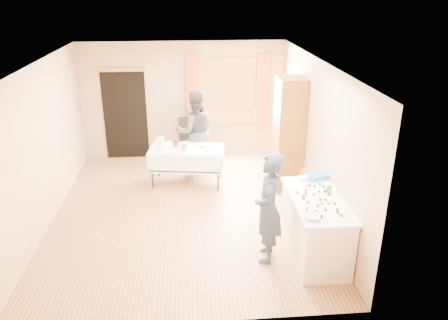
{
  "coord_description": "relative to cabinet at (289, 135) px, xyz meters",
  "views": [
    {
      "loc": [
        0.1,
        -6.83,
        3.73
      ],
      "look_at": [
        0.68,
        0.0,
        0.95
      ],
      "focal_mm": 35.0,
      "sensor_mm": 36.0,
      "label": 1
    }
  ],
  "objects": [
    {
      "name": "girl",
      "position": [
        -0.81,
        -2.37,
        -0.26
      ],
      "size": [
        0.74,
        0.61,
        1.64
      ],
      "primitive_type": "imported",
      "rotation": [
        0.0,
        0.0,
        -1.76
      ],
      "color": "#20293F",
      "rests_on": "floor"
    },
    {
      "name": "window_pane",
      "position": [
        -0.99,
        1.85,
        0.42
      ],
      "size": [
        1.2,
        0.02,
        1.4
      ],
      "primitive_type": "cube",
      "color": "white",
      "rests_on": "wall_back"
    },
    {
      "name": "cup_red",
      "position": [
        -2.15,
        0.43,
        -0.28
      ],
      "size": [
        0.16,
        0.16,
        0.1
      ],
      "primitive_type": "imported",
      "rotation": [
        0.0,
        0.0,
        0.08
      ],
      "color": "red",
      "rests_on": "party_table"
    },
    {
      "name": "woman",
      "position": [
        -1.75,
        0.99,
        -0.21
      ],
      "size": [
        1.05,
        0.92,
        1.74
      ],
      "primitive_type": "imported",
      "rotation": [
        0.0,
        0.0,
        3.3
      ],
      "color": "black",
      "rests_on": "floor"
    },
    {
      "name": "cake_balls",
      "position": [
        -0.1,
        -2.31,
        -0.15
      ],
      "size": [
        0.5,
        1.01,
        0.04
      ],
      "color": "#3F2314",
      "rests_on": "counter"
    },
    {
      "name": "doorway",
      "position": [
        -3.29,
        1.87,
        -0.08
      ],
      "size": [
        0.95,
        0.04,
        2.0
      ],
      "primitive_type": "cube",
      "color": "black",
      "rests_on": "floor"
    },
    {
      "name": "cup_rainbow",
      "position": [
        -2.0,
        0.19,
        -0.27
      ],
      "size": [
        0.2,
        0.2,
        0.11
      ],
      "primitive_type": "imported",
      "rotation": [
        0.0,
        0.0,
        -0.37
      ],
      "color": "red",
      "rests_on": "party_table"
    },
    {
      "name": "window_frame",
      "position": [
        -0.99,
        1.86,
        0.42
      ],
      "size": [
        1.32,
        0.06,
        1.52
      ],
      "primitive_type": "cube",
      "color": "olive",
      "rests_on": "wall_back"
    },
    {
      "name": "wall_right",
      "position": [
        0.27,
        -0.86,
        0.22
      ],
      "size": [
        0.02,
        5.5,
        2.6
      ],
      "primitive_type": "cube",
      "color": "tan",
      "rests_on": "floor"
    },
    {
      "name": "mixing_bowl",
      "position": [
        -0.34,
        -2.85,
        -0.14
      ],
      "size": [
        0.38,
        0.38,
        0.05
      ],
      "primitive_type": "imported",
      "rotation": [
        0.0,
        0.0,
        -0.4
      ],
      "color": "white",
      "rests_on": "counter"
    },
    {
      "name": "ceiling",
      "position": [
        -1.99,
        -0.86,
        1.53
      ],
      "size": [
        4.5,
        5.5,
        0.02
      ],
      "primitive_type": "cube",
      "color": "white",
      "rests_on": "floor"
    },
    {
      "name": "door_lintel",
      "position": [
        -3.29,
        1.84,
        0.94
      ],
      "size": [
        1.05,
        0.06,
        0.08
      ],
      "primitive_type": "cube",
      "color": "olive",
      "rests_on": "wall_back"
    },
    {
      "name": "pitcher",
      "position": [
        -2.42,
        0.32,
        -0.22
      ],
      "size": [
        0.13,
        0.13,
        0.22
      ],
      "primitive_type": "cylinder",
      "rotation": [
        0.0,
        0.0,
        -0.24
      ],
      "color": "silver",
      "rests_on": "party_table"
    },
    {
      "name": "curtain_right",
      "position": [
        -0.21,
        1.81,
        0.42
      ],
      "size": [
        0.28,
        0.06,
        1.65
      ],
      "primitive_type": "cube",
      "color": "#B05B25",
      "rests_on": "wall_back"
    },
    {
      "name": "foam_block",
      "position": [
        -0.16,
        -1.71,
        -0.13
      ],
      "size": [
        0.18,
        0.15,
        0.08
      ],
      "primitive_type": "cube",
      "rotation": [
        0.0,
        0.0,
        0.35
      ],
      "color": "white",
      "rests_on": "counter"
    },
    {
      "name": "party_table",
      "position": [
        -1.94,
        0.34,
        -0.63
      ],
      "size": [
        1.54,
        0.95,
        0.75
      ],
      "rotation": [
        0.0,
        0.0,
        -0.15
      ],
      "color": "black",
      "rests_on": "floor"
    },
    {
      "name": "wall_front",
      "position": [
        -1.99,
        -3.62,
        0.22
      ],
      "size": [
        4.5,
        0.02,
        2.6
      ],
      "primitive_type": "cube",
      "color": "tan",
      "rests_on": "floor"
    },
    {
      "name": "small_bowl",
      "position": [
        -1.63,
        0.38,
        -0.3
      ],
      "size": [
        0.22,
        0.22,
        0.05
      ],
      "primitive_type": "imported",
      "rotation": [
        0.0,
        0.0,
        -0.13
      ],
      "color": "white",
      "rests_on": "party_table"
    },
    {
      "name": "blue_basket",
      "position": [
        0.08,
        -1.66,
        -0.13
      ],
      "size": [
        0.34,
        0.26,
        0.08
      ],
      "primitive_type": "cube",
      "rotation": [
        0.0,
        0.0,
        0.24
      ],
      "color": "blue",
      "rests_on": "counter"
    },
    {
      "name": "counter",
      "position": [
        -0.1,
        -2.31,
        -0.63
      ],
      "size": [
        0.74,
        1.55,
        0.91
      ],
      "color": "#ECE4C6",
      "rests_on": "floor"
    },
    {
      "name": "wall_left",
      "position": [
        -4.25,
        -0.86,
        0.22
      ],
      "size": [
        0.02,
        5.5,
        2.6
      ],
      "primitive_type": "cube",
      "color": "tan",
      "rests_on": "floor"
    },
    {
      "name": "curtain_left",
      "position": [
        -1.77,
        1.81,
        0.42
      ],
      "size": [
        0.28,
        0.06,
        1.65
      ],
      "primitive_type": "cube",
      "color": "#B05B25",
      "rests_on": "wall_back"
    },
    {
      "name": "cabinet",
      "position": [
        0.0,
        0.0,
        0.0
      ],
      "size": [
        0.5,
        0.6,
        2.16
      ],
      "primitive_type": "cube",
      "color": "brown",
      "rests_on": "floor"
    },
    {
      "name": "floor",
      "position": [
        -1.99,
        -0.86,
        -1.09
      ],
      "size": [
        4.5,
        5.5,
        0.02
      ],
      "primitive_type": "cube",
      "color": "#9E7047",
      "rests_on": "ground"
    },
    {
      "name": "bottle",
      "position": [
        -2.5,
        0.59,
        -0.25
      ],
      "size": [
        0.09,
        0.1,
        0.16
      ],
      "primitive_type": "imported",
      "rotation": [
        0.0,
        0.0,
        -0.14
      ],
      "color": "white",
      "rests_on": "party_table"
    },
    {
      "name": "soda_can",
      "position": [
        0.1,
        -2.18,
        -0.11
      ],
      "size": [
        0.08,
        0.08,
        0.12
      ],
      "primitive_type": "cylinder",
      "rotation": [
        0.0,
        0.0,
        0.18
      ],
      "color": "#0C921F",
      "rests_on": "counter"
    },
    {
      "name": "chair",
      "position": [
        -1.85,
        1.42,
        -0.77
      ],
      "size": [
        0.54,
        0.54,
        1.03
      ],
      "rotation": [
        0.0,
        0.0,
        0.34
      ],
      "color": "black",
      "rests_on": "floor"
    },
    {
      "name": "pastry_tray",
      "position": [
        -1.46,
        0.16,
        -0.32
      ],
      "size": [
        0.3,
        0.23,
        0.02
      ],
      "primitive_type": "cube",
      "rotation": [
        0.0,
        0.0,
        -0.1
      ],
      "color": "white",
      "rests_on": "party_table"
    },
    {
      "name": "wall_back",
      "position": [
        -1.99,
        1.9,
        0.22
      ],
      "size": [
        4.5,
        0.02,
        2.6
      ],
      "primitive_type": "cube",
      "color": "tan",
      "rests_on": "floor"
    }
  ]
}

